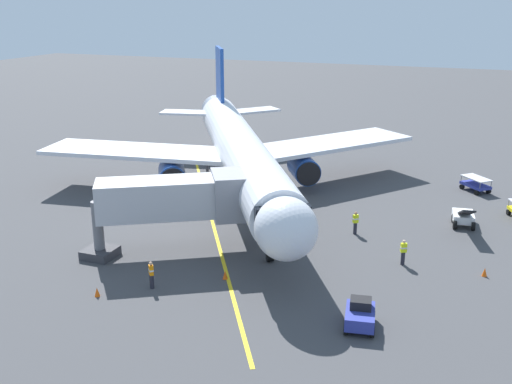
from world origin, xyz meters
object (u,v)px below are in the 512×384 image
(ground_crew_marshaller, at_px, (403,252))
(ground_crew_wing_walker, at_px, (151,274))
(ground_crew_loader, at_px, (355,222))
(baggage_cart_portside, at_px, (476,184))
(airplane, at_px, (240,151))
(tug_rear_apron, at_px, (360,315))
(jet_bridge, at_px, (183,199))
(belt_loader_starboard_side, at_px, (464,217))
(safety_cone_wing_port, at_px, (225,275))
(safety_cone_nose_right, at_px, (97,292))
(safety_cone_nose_left, at_px, (485,272))

(ground_crew_marshaller, height_order, ground_crew_wing_walker, same)
(ground_crew_loader, bearing_deg, baggage_cart_portside, -119.74)
(airplane, distance_m, tug_rear_apron, 23.12)
(jet_bridge, bearing_deg, ground_crew_marshaller, -167.70)
(jet_bridge, xyz_separation_m, ground_crew_loader, (-10.12, -7.23, -2.88))
(baggage_cart_portside, xyz_separation_m, belt_loader_starboard_side, (0.63, 9.33, 0.06))
(airplane, distance_m, ground_crew_loader, 12.71)
(ground_crew_marshaller, relative_size, safety_cone_wing_port, 3.11)
(jet_bridge, bearing_deg, belt_loader_starboard_side, -145.96)
(ground_crew_loader, bearing_deg, jet_bridge, 35.53)
(safety_cone_nose_right, xyz_separation_m, safety_cone_wing_port, (-6.01, -4.67, 0.00))
(airplane, distance_m, safety_cone_wing_port, 16.64)
(baggage_cart_portside, bearing_deg, safety_cone_nose_left, 93.27)
(tug_rear_apron, height_order, safety_cone_wing_port, tug_rear_apron)
(baggage_cart_portside, distance_m, safety_cone_nose_left, 17.98)
(ground_crew_loader, height_order, tug_rear_apron, ground_crew_loader)
(tug_rear_apron, xyz_separation_m, safety_cone_nose_left, (-6.03, -8.73, -0.43))
(airplane, xyz_separation_m, safety_cone_nose_left, (-20.11, 9.30, -3.73))
(ground_crew_loader, relative_size, tug_rear_apron, 0.68)
(ground_crew_marshaller, distance_m, belt_loader_starboard_side, 9.31)
(tug_rear_apron, bearing_deg, safety_cone_nose_left, -124.64)
(belt_loader_starboard_side, height_order, safety_cone_nose_right, belt_loader_starboard_side)
(ground_crew_marshaller, height_order, tug_rear_apron, ground_crew_marshaller)
(belt_loader_starboard_side, distance_m, safety_cone_wing_port, 19.74)
(baggage_cart_portside, relative_size, safety_cone_nose_right, 5.20)
(ground_crew_marshaller, relative_size, safety_cone_nose_left, 3.11)
(ground_crew_wing_walker, relative_size, safety_cone_nose_left, 3.11)
(ground_crew_wing_walker, distance_m, ground_crew_loader, 15.92)
(safety_cone_nose_right, height_order, safety_cone_wing_port, same)
(jet_bridge, relative_size, tug_rear_apron, 4.29)
(ground_crew_wing_walker, distance_m, baggage_cart_portside, 31.84)
(ground_crew_wing_walker, height_order, belt_loader_starboard_side, belt_loader_starboard_side)
(ground_crew_marshaller, distance_m, safety_cone_nose_left, 5.01)
(jet_bridge, height_order, baggage_cart_portside, jet_bridge)
(belt_loader_starboard_side, relative_size, safety_cone_nose_left, 8.52)
(jet_bridge, distance_m, safety_cone_nose_left, 19.64)
(ground_crew_wing_walker, height_order, ground_crew_loader, same)
(safety_cone_nose_left, bearing_deg, baggage_cart_portside, -86.73)
(baggage_cart_portside, xyz_separation_m, tug_rear_apron, (5.00, 26.68, 0.05))
(jet_bridge, bearing_deg, baggage_cart_portside, -130.55)
(ground_crew_marshaller, relative_size, tug_rear_apron, 0.68)
(ground_crew_marshaller, height_order, safety_cone_nose_right, ground_crew_marshaller)
(jet_bridge, distance_m, tug_rear_apron, 14.51)
(belt_loader_starboard_side, bearing_deg, baggage_cart_portside, -93.84)
(ground_crew_wing_walker, height_order, baggage_cart_portside, ground_crew_wing_walker)
(safety_cone_nose_right, bearing_deg, ground_crew_marshaller, -146.20)
(ground_crew_loader, relative_size, safety_cone_nose_left, 3.11)
(safety_cone_nose_right, relative_size, safety_cone_wing_port, 1.00)
(baggage_cart_portside, height_order, tug_rear_apron, tug_rear_apron)
(airplane, bearing_deg, belt_loader_starboard_side, 177.88)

